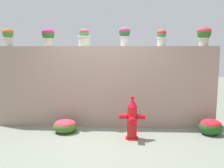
# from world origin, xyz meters

# --- Properties ---
(ground_plane) EXTENTS (24.00, 24.00, 0.00)m
(ground_plane) POSITION_xyz_m (0.00, 0.00, 0.00)
(ground_plane) COLOR gray
(stone_wall) EXTENTS (5.00, 0.33, 1.83)m
(stone_wall) POSITION_xyz_m (0.00, 1.05, 0.92)
(stone_wall) COLOR gray
(stone_wall) RESTS_ON ground
(potted_plant_0) EXTENTS (0.25, 0.25, 0.41)m
(potted_plant_0) POSITION_xyz_m (-2.20, 1.05, 2.09)
(potted_plant_0) COLOR beige
(potted_plant_0) RESTS_ON stone_wall
(potted_plant_1) EXTENTS (0.29, 0.29, 0.40)m
(potted_plant_1) POSITION_xyz_m (-1.26, 1.02, 2.09)
(potted_plant_1) COLOR beige
(potted_plant_1) RESTS_ON stone_wall
(potted_plant_2) EXTENTS (0.30, 0.30, 0.39)m
(potted_plant_2) POSITION_xyz_m (-0.45, 1.02, 2.04)
(potted_plant_2) COLOR beige
(potted_plant_2) RESTS_ON stone_wall
(potted_plant_3) EXTENTS (0.26, 0.26, 0.43)m
(potted_plant_3) POSITION_xyz_m (0.45, 1.07, 2.10)
(potted_plant_3) COLOR beige
(potted_plant_3) RESTS_ON stone_wall
(potted_plant_4) EXTENTS (0.22, 0.22, 0.37)m
(potted_plant_4) POSITION_xyz_m (1.27, 1.07, 2.05)
(potted_plant_4) COLOR beige
(potted_plant_4) RESTS_ON stone_wall
(potted_plant_5) EXTENTS (0.31, 0.31, 0.43)m
(potted_plant_5) POSITION_xyz_m (2.20, 1.05, 2.10)
(potted_plant_5) COLOR beige
(potted_plant_5) RESTS_ON stone_wall
(fire_hydrant) EXTENTS (0.51, 0.40, 0.85)m
(fire_hydrant) POSITION_xyz_m (0.61, 0.19, 0.39)
(fire_hydrant) COLOR red
(fire_hydrant) RESTS_ON ground
(flower_bush_left) EXTENTS (0.47, 0.42, 0.34)m
(flower_bush_left) POSITION_xyz_m (2.25, 0.51, 0.18)
(flower_bush_left) COLOR #20511D
(flower_bush_left) RESTS_ON ground
(flower_bush_right) EXTENTS (0.51, 0.46, 0.28)m
(flower_bush_right) POSITION_xyz_m (-0.81, 0.51, 0.15)
(flower_bush_right) COLOR #356B1F
(flower_bush_right) RESTS_ON ground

